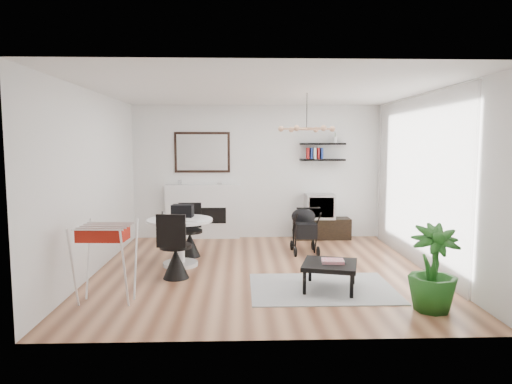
{
  "coord_description": "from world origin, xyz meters",
  "views": [
    {
      "loc": [
        -0.32,
        -6.78,
        1.91
      ],
      "look_at": [
        -0.08,
        0.4,
        1.16
      ],
      "focal_mm": 32.0,
      "sensor_mm": 36.0,
      "label": 1
    }
  ],
  "objects_px": {
    "crt_tv": "(319,206)",
    "coffee_table": "(330,266)",
    "dining_table": "(180,235)",
    "tv_console": "(322,228)",
    "potted_plant": "(433,268)",
    "fireplace": "(203,205)",
    "stroller": "(304,231)",
    "drying_rack": "(106,262)"
  },
  "relations": [
    {
      "from": "crt_tv",
      "to": "drying_rack",
      "type": "distance_m",
      "value": 4.87
    },
    {
      "from": "stroller",
      "to": "tv_console",
      "type": "bearing_deg",
      "value": 64.43
    },
    {
      "from": "crt_tv",
      "to": "coffee_table",
      "type": "bearing_deg",
      "value": -97.38
    },
    {
      "from": "tv_console",
      "to": "drying_rack",
      "type": "bearing_deg",
      "value": -131.91
    },
    {
      "from": "tv_console",
      "to": "potted_plant",
      "type": "distance_m",
      "value": 4.09
    },
    {
      "from": "tv_console",
      "to": "crt_tv",
      "type": "bearing_deg",
      "value": -176.8
    },
    {
      "from": "dining_table",
      "to": "drying_rack",
      "type": "xyz_separation_m",
      "value": [
        -0.67,
        -1.67,
        0.01
      ]
    },
    {
      "from": "fireplace",
      "to": "stroller",
      "type": "height_order",
      "value": "fireplace"
    },
    {
      "from": "potted_plant",
      "to": "dining_table",
      "type": "bearing_deg",
      "value": 146.87
    },
    {
      "from": "fireplace",
      "to": "tv_console",
      "type": "height_order",
      "value": "fireplace"
    },
    {
      "from": "fireplace",
      "to": "tv_console",
      "type": "xyz_separation_m",
      "value": [
        2.42,
        -0.13,
        -0.47
      ]
    },
    {
      "from": "tv_console",
      "to": "dining_table",
      "type": "xyz_separation_m",
      "value": [
        -2.6,
        -1.98,
        0.28
      ]
    },
    {
      "from": "fireplace",
      "to": "dining_table",
      "type": "relative_size",
      "value": 2.11
    },
    {
      "from": "tv_console",
      "to": "stroller",
      "type": "relative_size",
      "value": 1.29
    },
    {
      "from": "fireplace",
      "to": "crt_tv",
      "type": "height_order",
      "value": "fireplace"
    },
    {
      "from": "fireplace",
      "to": "potted_plant",
      "type": "height_order",
      "value": "fireplace"
    },
    {
      "from": "fireplace",
      "to": "potted_plant",
      "type": "distance_m",
      "value": 5.13
    },
    {
      "from": "crt_tv",
      "to": "dining_table",
      "type": "bearing_deg",
      "value": -142.12
    },
    {
      "from": "stroller",
      "to": "coffee_table",
      "type": "relative_size",
      "value": 1.04
    },
    {
      "from": "dining_table",
      "to": "coffee_table",
      "type": "height_order",
      "value": "dining_table"
    },
    {
      "from": "fireplace",
      "to": "dining_table",
      "type": "height_order",
      "value": "fireplace"
    },
    {
      "from": "tv_console",
      "to": "dining_table",
      "type": "bearing_deg",
      "value": -142.71
    },
    {
      "from": "tv_console",
      "to": "crt_tv",
      "type": "height_order",
      "value": "crt_tv"
    },
    {
      "from": "fireplace",
      "to": "coffee_table",
      "type": "xyz_separation_m",
      "value": [
        1.94,
        -3.39,
        -0.36
      ]
    },
    {
      "from": "drying_rack",
      "to": "coffee_table",
      "type": "height_order",
      "value": "drying_rack"
    },
    {
      "from": "fireplace",
      "to": "dining_table",
      "type": "xyz_separation_m",
      "value": [
        -0.18,
        -2.11,
        -0.19
      ]
    },
    {
      "from": "stroller",
      "to": "fireplace",
      "type": "bearing_deg",
      "value": 144.71
    },
    {
      "from": "crt_tv",
      "to": "drying_rack",
      "type": "height_order",
      "value": "drying_rack"
    },
    {
      "from": "dining_table",
      "to": "potted_plant",
      "type": "height_order",
      "value": "potted_plant"
    },
    {
      "from": "drying_rack",
      "to": "stroller",
      "type": "distance_m",
      "value": 3.72
    },
    {
      "from": "tv_console",
      "to": "dining_table",
      "type": "height_order",
      "value": "dining_table"
    },
    {
      "from": "stroller",
      "to": "coffee_table",
      "type": "distance_m",
      "value": 2.1
    },
    {
      "from": "tv_console",
      "to": "dining_table",
      "type": "relative_size",
      "value": 1.1
    },
    {
      "from": "fireplace",
      "to": "crt_tv",
      "type": "distance_m",
      "value": 2.37
    },
    {
      "from": "tv_console",
      "to": "stroller",
      "type": "distance_m",
      "value": 1.28
    },
    {
      "from": "dining_table",
      "to": "coffee_table",
      "type": "xyz_separation_m",
      "value": [
        2.12,
        -1.28,
        -0.17
      ]
    },
    {
      "from": "fireplace",
      "to": "coffee_table",
      "type": "bearing_deg",
      "value": -60.19
    },
    {
      "from": "fireplace",
      "to": "potted_plant",
      "type": "xyz_separation_m",
      "value": [
        2.98,
        -4.18,
        -0.19
      ]
    },
    {
      "from": "dining_table",
      "to": "stroller",
      "type": "xyz_separation_m",
      "value": [
        2.08,
        0.83,
        -0.12
      ]
    },
    {
      "from": "dining_table",
      "to": "coffee_table",
      "type": "bearing_deg",
      "value": -31.04
    },
    {
      "from": "crt_tv",
      "to": "stroller",
      "type": "xyz_separation_m",
      "value": [
        -0.47,
        -1.15,
        -0.3
      ]
    },
    {
      "from": "crt_tv",
      "to": "coffee_table",
      "type": "height_order",
      "value": "crt_tv"
    }
  ]
}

